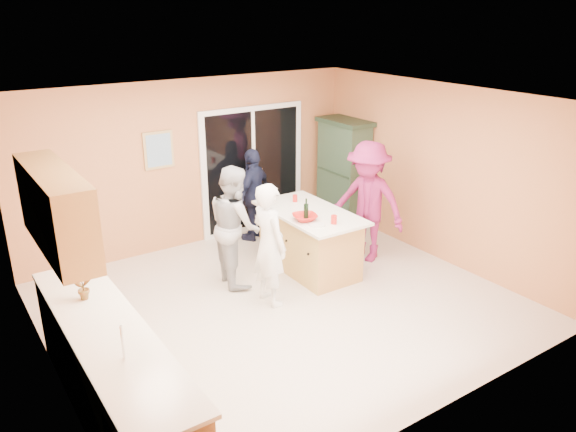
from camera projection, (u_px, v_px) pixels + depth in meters
floor at (283, 304)px, 7.20m from camera, size 5.50×5.50×0.00m
ceiling at (282, 100)px, 6.29m from camera, size 5.50×5.00×0.10m
wall_back at (193, 164)px, 8.69m from camera, size 5.50×0.10×2.60m
wall_front at (443, 291)px, 4.81m from camera, size 5.50×0.10×2.60m
wall_left at (40, 264)px, 5.30m from camera, size 0.10×5.00×2.60m
wall_right at (439, 173)px, 8.19m from camera, size 0.10×5.00×2.60m
left_cabinet_run at (117, 385)px, 4.94m from camera, size 0.65×3.05×1.24m
upper_cabinets at (56, 210)px, 5.04m from camera, size 0.35×1.60×0.75m
sliding_door at (253, 170)px, 9.30m from camera, size 1.90×0.07×2.10m
framed_picture at (159, 150)px, 8.27m from camera, size 0.46×0.04×0.56m
kitchen_island at (309, 242)px, 8.04m from camera, size 0.94×1.70×0.89m
green_hutch at (343, 174)px, 9.64m from camera, size 0.52×0.99×1.83m
woman_white at (269, 244)px, 7.00m from camera, size 0.41×0.60×1.60m
woman_grey at (235, 225)px, 7.55m from camera, size 0.76×0.90×1.65m
woman_navy at (254, 194)px, 9.01m from camera, size 0.95×0.76×1.51m
woman_magenta at (368, 202)px, 8.21m from camera, size 1.05×1.33×1.80m
serving_bowl at (305, 217)px, 7.54m from camera, size 0.41×0.41×0.08m
tulip_vase at (82, 283)px, 5.35m from camera, size 0.22×0.19×0.36m
tumbler_near at (295, 198)px, 8.25m from camera, size 0.09×0.09×0.10m
tumbler_far at (334, 220)px, 7.41m from camera, size 0.10×0.10×0.12m
wine_bottle at (306, 211)px, 7.58m from camera, size 0.06×0.06×0.28m
white_plate at (317, 225)px, 7.37m from camera, size 0.23×0.23×0.01m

